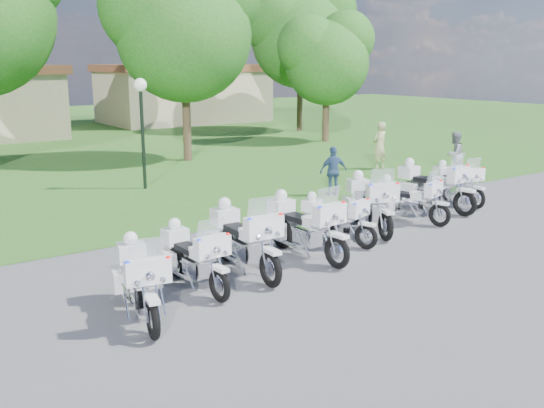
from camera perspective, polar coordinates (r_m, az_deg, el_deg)
ground at (r=14.38m, az=6.01°, el=-4.07°), size 100.00×100.00×0.00m
grass_lawn at (r=38.69m, az=-21.02°, el=6.03°), size 100.00×48.00×0.01m
motorcycle_0 at (r=10.61m, az=-12.34°, el=-6.89°), size 1.08×2.34×1.59m
motorcycle_1 at (r=11.75m, az=-7.45°, el=-4.86°), size 0.79×2.25×1.51m
motorcycle_2 at (r=12.51m, az=-2.74°, el=-3.18°), size 0.91×2.59×1.74m
motorcycle_3 at (r=13.49m, az=3.00°, el=-2.01°), size 0.93×2.55×1.71m
motorcycle_4 at (r=14.62m, az=5.88°, el=-1.36°), size 1.08×2.06×1.42m
motorcycle_5 at (r=15.85m, az=9.12°, el=0.19°), size 1.43×2.47×1.74m
motorcycle_6 at (r=16.92m, az=12.72°, el=0.48°), size 1.11×2.15×1.48m
motorcycle_7 at (r=18.40m, az=14.82°, el=1.75°), size 1.08×2.62×1.77m
motorcycle_8 at (r=19.58m, az=16.97°, el=1.95°), size 0.97×2.21×1.50m
lamp_post at (r=20.94m, az=-12.21°, el=9.09°), size 0.44×0.44×3.74m
tree_2 at (r=26.99m, az=-8.48°, el=16.71°), size 6.76×5.77×9.02m
tree_3 at (r=33.36m, az=5.11°, el=13.80°), size 5.25×4.48×7.00m
tree_4 at (r=38.55m, az=2.60°, el=16.15°), size 7.07×6.04×9.43m
building_east at (r=45.12m, az=-8.34°, el=10.30°), size 11.44×7.28×4.10m
bystander_a at (r=24.96m, az=10.10°, el=5.41°), size 0.73×0.51×1.91m
bystander_b at (r=23.86m, az=16.78°, el=4.47°), size 0.91×0.75×1.72m
bystander_c at (r=19.73m, az=5.80°, el=3.08°), size 1.01×0.63×1.61m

